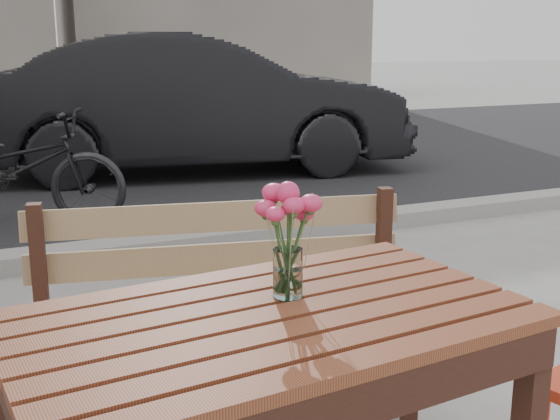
# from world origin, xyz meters

# --- Properties ---
(street) EXTENTS (30.00, 8.12, 0.12)m
(street) POSITION_xyz_m (0.00, 5.06, 0.03)
(street) COLOR black
(street) RESTS_ON ground
(main_table) EXTENTS (1.33, 0.86, 0.78)m
(main_table) POSITION_xyz_m (-0.02, -0.10, 0.65)
(main_table) COLOR #5B2817
(main_table) RESTS_ON ground
(main_bench) EXTENTS (1.50, 0.72, 0.89)m
(main_bench) POSITION_xyz_m (0.15, 0.77, 0.54)
(main_bench) COLOR #9C7A50
(main_bench) RESTS_ON ground
(main_vase) EXTENTS (0.17, 0.17, 0.31)m
(main_vase) POSITION_xyz_m (0.06, -0.01, 0.97)
(main_vase) COLOR white
(main_vase) RESTS_ON main_table
(parked_car) EXTENTS (4.82, 2.41, 1.52)m
(parked_car) POSITION_xyz_m (1.64, 5.90, 0.76)
(parked_car) COLOR black
(parked_car) RESTS_ON ground
(bicycle) EXTENTS (1.84, 1.24, 0.92)m
(bicycle) POSITION_xyz_m (-0.37, 4.21, 0.46)
(bicycle) COLOR black
(bicycle) RESTS_ON ground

